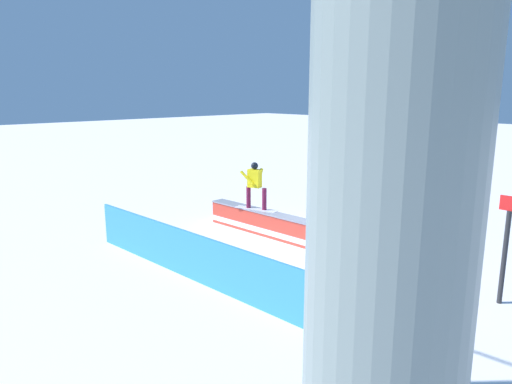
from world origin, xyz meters
The scene contains 5 objects.
ground_plane centered at (0.00, 0.00, 0.00)m, with size 120.00×120.00×0.00m, color white.
grind_box centered at (0.00, 0.00, 0.34)m, with size 7.71×0.59×0.75m.
snowboarder centered at (2.02, 0.04, 1.55)m, with size 1.45×0.67×1.48m.
safety_fence centered at (0.00, 3.79, 0.58)m, with size 8.70×0.06×1.15m, color #3288E4.
trail_marker centered at (-5.25, -0.04, 1.22)m, with size 0.40×0.10×2.30m.
Camera 1 is at (-8.23, 10.07, 4.35)m, focal length 33.09 mm.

